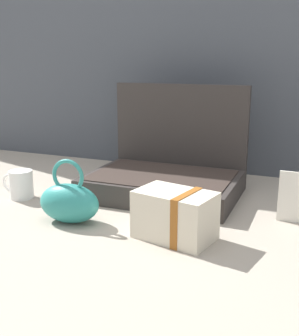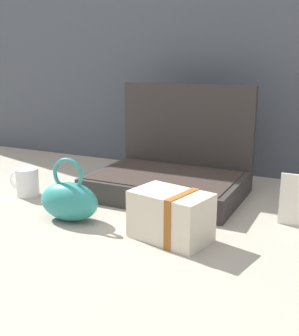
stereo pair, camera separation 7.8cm
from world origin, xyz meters
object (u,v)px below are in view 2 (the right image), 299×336
Objects in this scene: open_suitcase at (171,172)px; coffee_mug at (27,182)px; cream_toiletry_bag at (172,216)px; teal_pouch_handbag at (69,200)px.

open_suitcase is 4.31× the size of coffee_mug.
cream_toiletry_bag is at bearing -66.57° from open_suitcase.
coffee_mug is at bearing 155.43° from teal_pouch_handbag.
open_suitcase reaches higher than cream_toiletry_bag.
cream_toiletry_bag is (0.31, 0.01, 0.00)m from teal_pouch_handbag.
cream_toiletry_bag is (0.15, -0.35, -0.01)m from open_suitcase.
teal_pouch_handbag is 0.85× the size of cream_toiletry_bag.
cream_toiletry_bag is 1.90× the size of coffee_mug.
cream_toiletry_bag is 0.59m from coffee_mug.
open_suitcase is at bearing 29.04° from coffee_mug.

